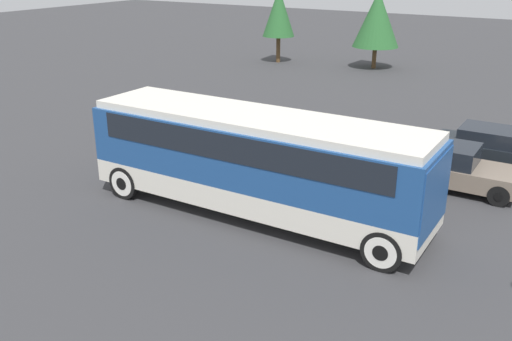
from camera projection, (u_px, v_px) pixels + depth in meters
name	position (u px, v px, depth m)	size (l,w,h in m)	color
ground_plane	(256.00, 213.00, 16.74)	(120.00, 120.00, 0.00)	#38383A
tour_bus	(259.00, 156.00, 16.05)	(10.14, 2.60, 3.00)	silver
parked_car_near	(440.00, 164.00, 18.58)	(4.77, 1.81, 1.42)	#7A6B5B
parked_car_mid	(495.00, 148.00, 20.19)	(4.26, 1.82, 1.39)	black
tree_left	(279.00, 12.00, 38.76)	(2.19, 2.19, 5.03)	brown
tree_center	(377.00, 19.00, 36.75)	(3.00, 3.00, 5.00)	brown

